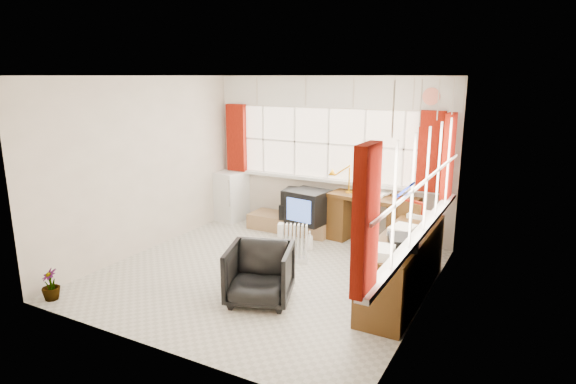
# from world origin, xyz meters

# --- Properties ---
(ground) EXTENTS (4.00, 4.00, 0.00)m
(ground) POSITION_xyz_m (0.00, 0.00, 0.00)
(ground) COLOR beige
(ground) RESTS_ON ground
(room_walls) EXTENTS (4.00, 4.00, 4.00)m
(room_walls) POSITION_xyz_m (0.00, 0.00, 1.50)
(room_walls) COLOR beige
(room_walls) RESTS_ON ground
(window_back) EXTENTS (3.70, 0.12, 3.60)m
(window_back) POSITION_xyz_m (0.00, 1.94, 0.95)
(window_back) COLOR #FFE6C9
(window_back) RESTS_ON room_walls
(window_right) EXTENTS (0.12, 3.70, 3.60)m
(window_right) POSITION_xyz_m (1.94, 0.00, 0.95)
(window_right) COLOR #FFE6C9
(window_right) RESTS_ON room_walls
(curtains) EXTENTS (3.83, 3.83, 1.15)m
(curtains) POSITION_xyz_m (0.92, 0.93, 1.46)
(curtains) COLOR maroon
(curtains) RESTS_ON room_walls
(overhead_cabinets) EXTENTS (3.98, 3.98, 0.48)m
(overhead_cabinets) POSITION_xyz_m (0.98, 0.98, 2.25)
(overhead_cabinets) COLOR silver
(overhead_cabinets) RESTS_ON room_walls
(desk) EXTENTS (1.38, 0.81, 0.79)m
(desk) POSITION_xyz_m (0.83, 1.80, 0.42)
(desk) COLOR #593415
(desk) RESTS_ON ground
(desk_lamp) EXTENTS (0.16, 0.14, 0.43)m
(desk_lamp) POSITION_xyz_m (0.44, 1.78, 1.05)
(desk_lamp) COLOR orange
(desk_lamp) RESTS_ON desk
(task_chair) EXTENTS (0.53, 0.55, 0.96)m
(task_chair) POSITION_xyz_m (1.56, 0.90, 0.51)
(task_chair) COLOR black
(task_chair) RESTS_ON ground
(office_chair) EXTENTS (0.90, 0.91, 0.66)m
(office_chair) POSITION_xyz_m (0.34, -0.70, 0.33)
(office_chair) COLOR black
(office_chair) RESTS_ON ground
(radiator) EXTENTS (0.39, 0.26, 0.54)m
(radiator) POSITION_xyz_m (0.14, 0.54, 0.22)
(radiator) COLOR white
(radiator) RESTS_ON ground
(credenza) EXTENTS (0.50, 2.00, 0.85)m
(credenza) POSITION_xyz_m (1.73, 0.20, 0.39)
(credenza) COLOR #593415
(credenza) RESTS_ON ground
(file_tray) EXTENTS (0.39, 0.44, 0.12)m
(file_tray) POSITION_xyz_m (1.81, -0.24, 0.81)
(file_tray) COLOR black
(file_tray) RESTS_ON credenza
(tv_bench) EXTENTS (1.40, 0.50, 0.25)m
(tv_bench) POSITION_xyz_m (-0.55, 1.72, 0.12)
(tv_bench) COLOR #9E754F
(tv_bench) RESTS_ON ground
(crt_tv) EXTENTS (0.64, 0.60, 0.52)m
(crt_tv) POSITION_xyz_m (-0.14, 1.54, 0.51)
(crt_tv) COLOR black
(crt_tv) RESTS_ON tv_bench
(hifi_stack) EXTENTS (0.73, 0.53, 0.48)m
(hifi_stack) POSITION_xyz_m (-0.31, 1.69, 0.48)
(hifi_stack) COLOR black
(hifi_stack) RESTS_ON tv_bench
(mini_fridge) EXTENTS (0.58, 0.59, 0.87)m
(mini_fridge) POSITION_xyz_m (-1.80, 1.80, 0.43)
(mini_fridge) COLOR white
(mini_fridge) RESTS_ON ground
(spray_bottle_a) EXTENTS (0.14, 0.14, 0.29)m
(spray_bottle_a) POSITION_xyz_m (0.12, 1.07, 0.14)
(spray_bottle_a) COLOR silver
(spray_bottle_a) RESTS_ON ground
(spray_bottle_b) EXTENTS (0.09, 0.09, 0.19)m
(spray_bottle_b) POSITION_xyz_m (-0.15, 0.97, 0.10)
(spray_bottle_b) COLOR #97E2D2
(spray_bottle_b) RESTS_ON ground
(flower_vase) EXTENTS (0.26, 0.26, 0.37)m
(flower_vase) POSITION_xyz_m (-1.78, -1.80, 0.18)
(flower_vase) COLOR black
(flower_vase) RESTS_ON ground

